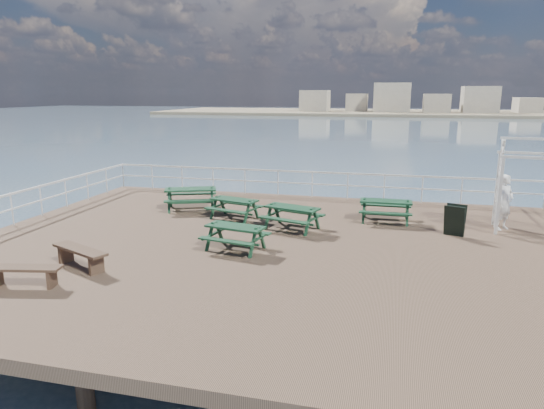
{
  "coord_description": "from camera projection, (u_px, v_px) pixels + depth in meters",
  "views": [
    {
      "loc": [
        3.23,
        -12.93,
        4.31
      ],
      "look_at": [
        -0.13,
        0.45,
        1.1
      ],
      "focal_mm": 32.0,
      "sensor_mm": 36.0,
      "label": 1
    }
  ],
  "objects": [
    {
      "name": "flat_bench_near",
      "position": [
        80.0,
        253.0,
        12.08
      ],
      "size": [
        1.82,
        1.09,
        0.52
      ],
      "rotation": [
        0.0,
        0.0,
        -0.4
      ],
      "color": "brown",
      "rests_on": "ground"
    },
    {
      "name": "railing",
      "position": [
        289.0,
        197.0,
        16.2
      ],
      "size": [
        17.77,
        13.76,
        1.1
      ],
      "color": "silver",
      "rests_on": "ground"
    },
    {
      "name": "person",
      "position": [
        505.0,
        202.0,
        15.38
      ],
      "size": [
        0.76,
        0.76,
        1.78
      ],
      "primitive_type": "imported",
      "rotation": [
        0.0,
        0.0,
        0.78
      ],
      "color": "white",
      "rests_on": "ground"
    },
    {
      "name": "picnic_table_d",
      "position": [
        292.0,
        213.0,
        15.49
      ],
      "size": [
        2.05,
        1.82,
        0.84
      ],
      "rotation": [
        0.0,
        0.0,
        -0.29
      ],
      "color": "#13351D",
      "rests_on": "ground"
    },
    {
      "name": "picnic_table_e",
      "position": [
        235.0,
        232.0,
        13.46
      ],
      "size": [
        1.84,
        1.58,
        0.79
      ],
      "rotation": [
        0.0,
        0.0,
        -0.18
      ],
      "color": "#13351D",
      "rests_on": "ground"
    },
    {
      "name": "trellis_arbor",
      "position": [
        537.0,
        192.0,
        14.91
      ],
      "size": [
        2.51,
        1.53,
        2.96
      ],
      "rotation": [
        0.0,
        0.0,
        -0.11
      ],
      "color": "silver",
      "rests_on": "ground"
    },
    {
      "name": "sea_backdrop",
      "position": [
        430.0,
        109.0,
        137.72
      ],
      "size": [
        300.0,
        300.0,
        9.2
      ],
      "color": "#476177",
      "rests_on": "ground"
    },
    {
      "name": "flat_bench_far",
      "position": [
        24.0,
        272.0,
        10.9
      ],
      "size": [
        1.73,
        0.74,
        0.48
      ],
      "rotation": [
        0.0,
        0.0,
        0.21
      ],
      "color": "brown",
      "rests_on": "ground"
    },
    {
      "name": "picnic_table_c",
      "position": [
        386.0,
        206.0,
        16.4
      ],
      "size": [
        1.73,
        1.4,
        0.83
      ],
      "rotation": [
        0.0,
        0.0,
        0.01
      ],
      "color": "#13351D",
      "rests_on": "ground"
    },
    {
      "name": "picnic_table_a",
      "position": [
        191.0,
        194.0,
        18.09
      ],
      "size": [
        2.3,
        2.09,
        0.92
      ],
      "rotation": [
        0.0,
        0.0,
        0.37
      ],
      "color": "#13351D",
      "rests_on": "ground"
    },
    {
      "name": "ground",
      "position": [
        273.0,
        250.0,
        13.99
      ],
      "size": [
        18.0,
        14.0,
        0.3
      ],
      "primitive_type": "cube",
      "color": "brown",
      "rests_on": "ground"
    },
    {
      "name": "sandwich_board",
      "position": [
        455.0,
        221.0,
        14.78
      ],
      "size": [
        0.7,
        0.6,
        0.98
      ],
      "rotation": [
        0.0,
        0.0,
        -0.3
      ],
      "color": "black",
      "rests_on": "ground"
    },
    {
      "name": "picnic_table_b",
      "position": [
        234.0,
        204.0,
        16.77
      ],
      "size": [
        1.92,
        1.7,
        0.8
      ],
      "rotation": [
        0.0,
        0.0,
        -0.26
      ],
      "color": "#13351D",
      "rests_on": "ground"
    }
  ]
}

